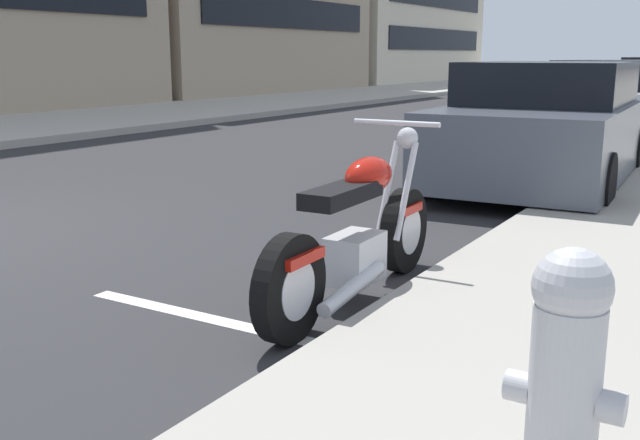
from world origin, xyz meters
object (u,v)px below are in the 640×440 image
(parked_motorcycle, at_px, (357,237))
(parked_car_across_street, at_px, (611,101))
(fire_hydrant, at_px, (566,372))
(parked_car_at_intersection, at_px, (545,128))

(parked_motorcycle, height_order, parked_car_across_street, parked_car_across_street)
(parked_car_across_street, bearing_deg, parked_motorcycle, -175.39)
(fire_hydrant, bearing_deg, parked_car_across_street, 9.44)
(parked_car_across_street, xyz_separation_m, fire_hydrant, (-12.42, -2.06, -0.10))
(parked_motorcycle, relative_size, fire_hydrant, 2.58)
(parked_motorcycle, distance_m, fire_hydrant, 2.44)
(parked_car_across_street, height_order, fire_hydrant, parked_car_across_street)
(parked_motorcycle, distance_m, parked_car_at_intersection, 4.85)
(parked_car_at_intersection, height_order, fire_hydrant, parked_car_at_intersection)
(parked_car_at_intersection, xyz_separation_m, fire_hydrant, (-6.61, -1.78, -0.11))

